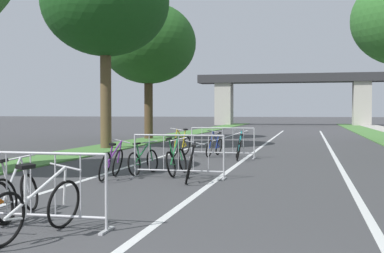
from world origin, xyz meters
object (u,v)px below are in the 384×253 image
object	(u,v)px
tree_left_pine_near	(105,2)
crowd_barrier_second	(178,157)
crowd_barrier_third	(222,143)
bicycle_purple_2	(112,163)
tree_left_maple_mid	(148,44)
bicycle_green_10	(176,161)
crowd_barrier_nearest	(31,190)
bicycle_yellow_3	(181,145)
bicycle_black_6	(190,165)
bicycle_teal_4	(239,148)
bicycle_white_7	(36,208)
bicycle_blue_1	(215,146)
bicycle_green_0	(143,161)
bicycle_silver_5	(16,194)

from	to	relation	value
tree_left_pine_near	crowd_barrier_second	xyz separation A→B (m)	(5.40, -8.53, -5.71)
crowd_barrier_third	bicycle_purple_2	xyz separation A→B (m)	(-1.63, -6.06, -0.14)
tree_left_maple_mid	bicycle_green_10	size ratio (longest dim) A/B	4.58
tree_left_maple_mid	bicycle_green_10	world-z (taller)	tree_left_maple_mid
crowd_barrier_nearest	bicycle_yellow_3	size ratio (longest dim) A/B	1.28
crowd_barrier_third	bicycle_black_6	xyz separation A→B (m)	(0.26, -6.02, -0.14)
bicycle_teal_4	crowd_barrier_nearest	bearing A→B (deg)	-106.87
tree_left_maple_mid	bicycle_white_7	world-z (taller)	tree_left_maple_mid
bicycle_purple_2	bicycle_black_6	world-z (taller)	bicycle_purple_2
crowd_barrier_third	bicycle_yellow_3	world-z (taller)	crowd_barrier_third
tree_left_maple_mid	bicycle_blue_1	distance (m)	12.80
bicycle_yellow_3	crowd_barrier_second	bearing A→B (deg)	112.61
bicycle_purple_2	bicycle_blue_1	bearing A→B (deg)	75.20
crowd_barrier_second	bicycle_green_10	bearing A→B (deg)	109.36
tree_left_maple_mid	bicycle_yellow_3	size ratio (longest dim) A/B	4.44
bicycle_green_0	bicycle_blue_1	size ratio (longest dim) A/B	0.97
bicycle_purple_2	bicycle_green_10	distance (m)	1.70
bicycle_blue_1	bicycle_purple_2	size ratio (longest dim) A/B	0.97
crowd_barrier_second	bicycle_white_7	bearing A→B (deg)	-92.84
crowd_barrier_nearest	crowd_barrier_third	world-z (taller)	same
crowd_barrier_nearest	tree_left_pine_near	bearing A→B (deg)	108.61
bicycle_blue_1	bicycle_black_6	world-z (taller)	bicycle_blue_1
bicycle_yellow_3	bicycle_green_10	distance (m)	5.53
tree_left_pine_near	bicycle_black_6	distance (m)	12.22
tree_left_pine_near	crowd_barrier_third	world-z (taller)	tree_left_pine_near
crowd_barrier_nearest	bicycle_black_6	size ratio (longest dim) A/B	1.33
bicycle_purple_2	bicycle_silver_5	distance (m)	4.40
crowd_barrier_third	bicycle_yellow_3	size ratio (longest dim) A/B	1.29
crowd_barrier_third	bicycle_blue_1	size ratio (longest dim) A/B	1.40
bicycle_teal_4	bicycle_black_6	world-z (taller)	bicycle_teal_4
crowd_barrier_nearest	bicycle_teal_4	xyz separation A→B (m)	(1.43, 10.60, -0.14)
tree_left_pine_near	bicycle_black_6	bearing A→B (deg)	-57.29
tree_left_maple_mid	bicycle_white_7	size ratio (longest dim) A/B	4.49
bicycle_yellow_3	bicycle_white_7	bearing A→B (deg)	104.41
bicycle_purple_2	bicycle_green_0	bearing A→B (deg)	64.29
bicycle_purple_2	bicycle_yellow_3	bearing A→B (deg)	85.60
crowd_barrier_third	bicycle_green_10	xyz separation A→B (m)	(-0.34, -4.94, -0.16)
bicycle_green_0	bicycle_green_10	bearing A→B (deg)	12.69
crowd_barrier_third	bicycle_white_7	xyz separation A→B (m)	(-0.44, -11.53, -0.14)
bicycle_purple_2	bicycle_teal_4	size ratio (longest dim) A/B	0.98
bicycle_teal_4	bicycle_black_6	xyz separation A→B (m)	(-0.36, -5.57, -0.00)
crowd_barrier_third	bicycle_silver_5	world-z (taller)	crowd_barrier_third
crowd_barrier_nearest	bicycle_silver_5	world-z (taller)	crowd_barrier_nearest
bicycle_black_6	crowd_barrier_third	bearing A→B (deg)	81.48
tree_left_pine_near	crowd_barrier_nearest	xyz separation A→B (m)	(4.73, -14.05, -5.71)
bicycle_black_6	tree_left_maple_mid	bearing A→B (deg)	99.83
bicycle_green_0	tree_left_maple_mid	bearing A→B (deg)	117.13
bicycle_white_7	bicycle_purple_2	bearing A→B (deg)	113.70
tree_left_pine_near	bicycle_silver_5	distance (m)	15.27
tree_left_maple_mid	bicycle_blue_1	world-z (taller)	tree_left_maple_mid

